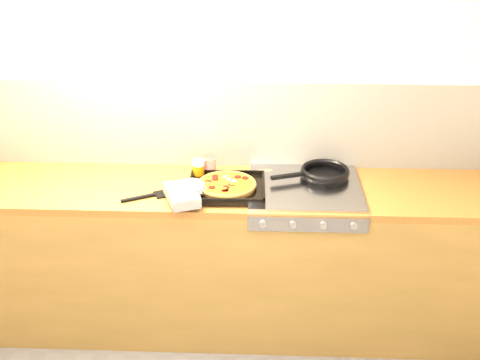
{
  "coord_description": "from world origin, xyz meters",
  "views": [
    {
      "loc": [
        0.22,
        -1.82,
        2.33
      ],
      "look_at": [
        0.1,
        1.08,
        0.95
      ],
      "focal_mm": 45.0,
      "sensor_mm": 36.0,
      "label": 1
    }
  ],
  "objects_px": {
    "pizza_on_tray": "(214,187)",
    "tomato_can": "(210,167)",
    "frying_pan": "(324,173)",
    "juice_glass": "(198,169)"
  },
  "relations": [
    {
      "from": "pizza_on_tray",
      "to": "frying_pan",
      "type": "bearing_deg",
      "value": 20.03
    },
    {
      "from": "juice_glass",
      "to": "pizza_on_tray",
      "type": "bearing_deg",
      "value": -62.08
    },
    {
      "from": "frying_pan",
      "to": "juice_glass",
      "type": "xyz_separation_m",
      "value": [
        -0.69,
        -0.02,
        0.02
      ]
    },
    {
      "from": "frying_pan",
      "to": "juice_glass",
      "type": "height_order",
      "value": "juice_glass"
    },
    {
      "from": "tomato_can",
      "to": "juice_glass",
      "type": "xyz_separation_m",
      "value": [
        -0.06,
        -0.05,
        0.01
      ]
    },
    {
      "from": "frying_pan",
      "to": "juice_glass",
      "type": "relative_size",
      "value": 4.26
    },
    {
      "from": "pizza_on_tray",
      "to": "frying_pan",
      "type": "xyz_separation_m",
      "value": [
        0.59,
        0.21,
        -0.0
      ]
    },
    {
      "from": "frying_pan",
      "to": "tomato_can",
      "type": "distance_m",
      "value": 0.63
    },
    {
      "from": "pizza_on_tray",
      "to": "frying_pan",
      "type": "height_order",
      "value": "pizza_on_tray"
    },
    {
      "from": "pizza_on_tray",
      "to": "tomato_can",
      "type": "height_order",
      "value": "tomato_can"
    }
  ]
}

